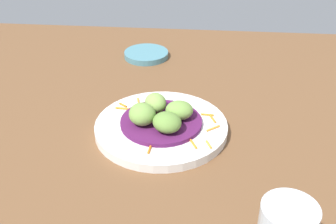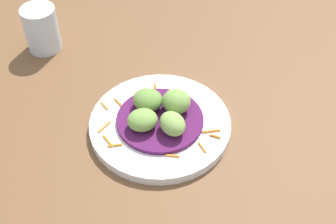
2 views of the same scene
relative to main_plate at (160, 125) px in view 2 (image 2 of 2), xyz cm
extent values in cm
cube|color=brown|center=(-1.21, -5.07, -1.87)|extent=(110.00, 110.00, 2.00)
cylinder|color=white|center=(0.00, 0.00, 0.00)|extent=(25.82, 25.82, 1.75)
cylinder|color=#51194C|center=(0.00, 0.00, 1.28)|extent=(15.81, 15.81, 0.82)
cylinder|color=orange|center=(6.42, 6.53, 1.07)|extent=(2.60, 1.49, 0.40)
cylinder|color=orange|center=(6.31, 9.28, 1.07)|extent=(2.29, 1.24, 0.40)
cylinder|color=orange|center=(-4.62, -8.29, 1.07)|extent=(0.68, 3.31, 0.40)
cylinder|color=orange|center=(-5.98, -8.58, 1.07)|extent=(1.52, 1.89, 0.40)
cylinder|color=orange|center=(-7.80, -5.67, 1.07)|extent=(2.47, 0.94, 0.40)
cylinder|color=orange|center=(-3.80, 8.90, 1.07)|extent=(0.57, 2.58, 0.40)
cylinder|color=orange|center=(8.37, -1.13, 1.07)|extent=(2.97, 0.60, 0.40)
cylinder|color=orange|center=(-2.48, 9.91, 1.07)|extent=(2.90, 1.51, 0.40)
cylinder|color=orange|center=(0.94, 10.07, 1.07)|extent=(2.26, 2.66, 0.40)
cylinder|color=orange|center=(-8.42, -0.28, 1.07)|extent=(1.25, 2.35, 0.40)
ellipsoid|color=#759E47|center=(-1.47, 3.40, 3.39)|extent=(4.86, 5.39, 3.41)
ellipsoid|color=#84A851|center=(-3.40, -1.47, 3.48)|extent=(6.20, 5.43, 3.59)
ellipsoid|color=#759E47|center=(1.47, -3.40, 3.78)|extent=(7.13, 7.07, 4.17)
ellipsoid|color=olive|center=(3.40, 1.47, 3.48)|extent=(7.16, 7.31, 3.58)
cylinder|color=silver|center=(29.35, 19.04, 4.05)|extent=(7.28, 7.28, 9.84)
camera|label=1|loc=(67.87, 7.57, 45.73)|focal=45.02mm
camera|label=2|loc=(-56.27, 12.33, 62.96)|focal=49.82mm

